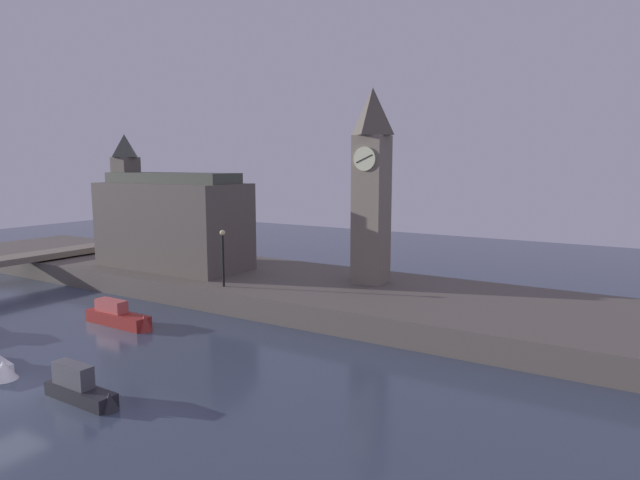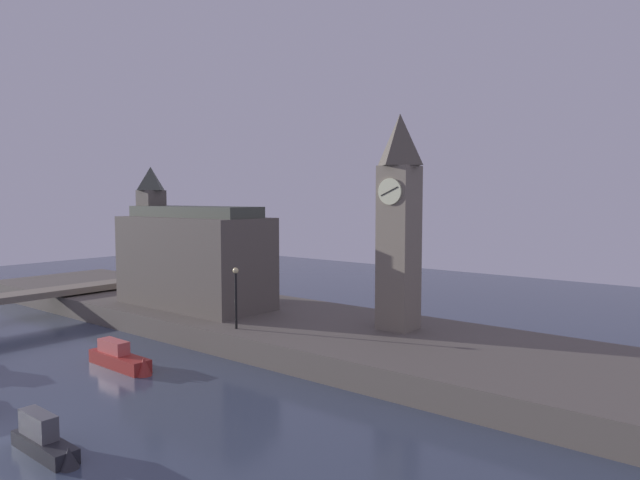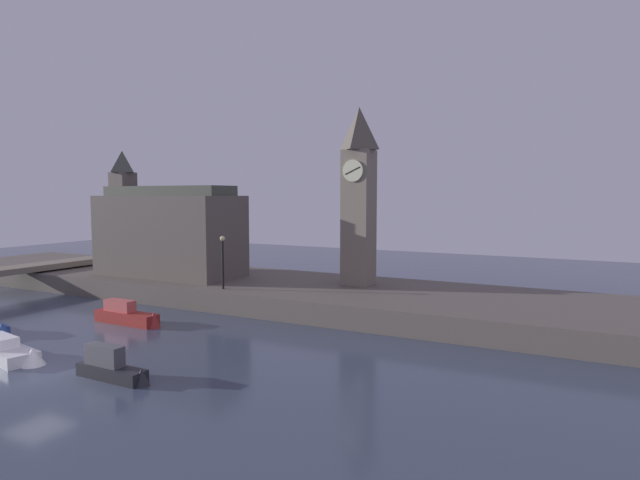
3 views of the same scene
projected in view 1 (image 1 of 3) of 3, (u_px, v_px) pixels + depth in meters
ground_plane at (4, 394)px, 22.91m from camera, size 120.00×120.00×0.00m
far_embankment at (280, 286)px, 39.72m from camera, size 70.00×12.00×1.50m
clock_tower at (372, 183)px, 36.65m from camera, size 2.27×2.32×13.14m
parliament_hall at (170, 221)px, 42.94m from camera, size 12.30×5.49×10.54m
streetlamp at (223, 251)px, 36.01m from camera, size 0.36×0.36×3.81m
boat_barge_dark at (83, 389)px, 22.10m from camera, size 4.06×0.98×1.63m
boat_dinghy_red at (122, 317)px, 32.51m from camera, size 5.21×1.18×1.65m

